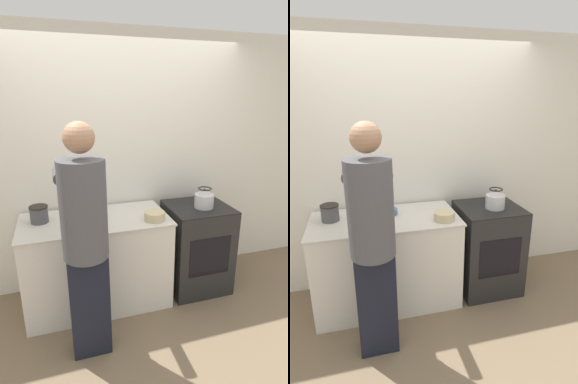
# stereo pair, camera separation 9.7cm
# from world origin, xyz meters

# --- Properties ---
(ground_plane) EXTENTS (12.00, 12.00, 0.00)m
(ground_plane) POSITION_xyz_m (0.00, 0.00, 0.00)
(ground_plane) COLOR #7A664C
(wall_back) EXTENTS (8.00, 0.05, 2.60)m
(wall_back) POSITION_xyz_m (0.00, 0.72, 1.30)
(wall_back) COLOR silver
(wall_back) RESTS_ON ground_plane
(counter) EXTENTS (1.37, 0.68, 0.89)m
(counter) POSITION_xyz_m (-0.34, 0.33, 0.45)
(counter) COLOR silver
(counter) RESTS_ON ground_plane
(oven) EXTENTS (0.62, 0.59, 0.92)m
(oven) POSITION_xyz_m (0.70, 0.29, 0.46)
(oven) COLOR black
(oven) RESTS_ON ground_plane
(person) EXTENTS (0.38, 0.61, 1.83)m
(person) POSITION_xyz_m (-0.49, -0.26, 1.00)
(person) COLOR black
(person) RESTS_ON ground_plane
(cutting_board) EXTENTS (0.30, 0.26, 0.02)m
(cutting_board) POSITION_xyz_m (-0.48, 0.18, 0.90)
(cutting_board) COLOR #A87A4C
(cutting_board) RESTS_ON counter
(knife) EXTENTS (0.25, 0.10, 0.01)m
(knife) POSITION_xyz_m (-0.49, 0.17, 0.91)
(knife) COLOR silver
(knife) RESTS_ON cutting_board
(kettle) EXTENTS (0.19, 0.19, 0.20)m
(kettle) POSITION_xyz_m (0.74, 0.24, 1.00)
(kettle) COLOR silver
(kettle) RESTS_ON oven
(bowl_prep) EXTENTS (0.16, 0.16, 0.06)m
(bowl_prep) POSITION_xyz_m (-0.29, 0.41, 0.92)
(bowl_prep) COLOR #426684
(bowl_prep) RESTS_ON counter
(bowl_mixing) EXTENTS (0.19, 0.19, 0.08)m
(bowl_mixing) POSITION_xyz_m (0.18, 0.14, 0.93)
(bowl_mixing) COLOR #C6B789
(bowl_mixing) RESTS_ON counter
(canister_jar) EXTENTS (0.16, 0.16, 0.15)m
(canister_jar) POSITION_xyz_m (-0.83, 0.40, 0.97)
(canister_jar) COLOR #4C4C51
(canister_jar) RESTS_ON counter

